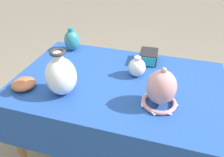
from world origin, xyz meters
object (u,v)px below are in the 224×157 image
at_px(mosaic_tile_box, 149,57).
at_px(bowl_shallow_terracotta, 24,84).
at_px(vase_tall_bulbous, 61,76).
at_px(vase_dome_bell, 161,90).
at_px(jar_round_teal, 72,40).
at_px(jar_round_ivory, 137,67).

xyz_separation_m(mosaic_tile_box, bowl_shallow_terracotta, (-0.60, -0.48, -0.01)).
bearing_deg(vase_tall_bulbous, vase_dome_bell, 5.52).
bearing_deg(vase_dome_bell, bowl_shallow_terracotta, -174.36).
height_order(jar_round_teal, bowl_shallow_terracotta, jar_round_teal).
bearing_deg(jar_round_ivory, vase_tall_bulbous, -140.83).
relative_size(vase_dome_bell, jar_round_ivory, 1.73).
bearing_deg(vase_tall_bulbous, bowl_shallow_terracotta, -174.10).
bearing_deg(mosaic_tile_box, vase_dome_bell, -77.34).
bearing_deg(bowl_shallow_terracotta, vase_tall_bulbous, 5.90).
height_order(mosaic_tile_box, bowl_shallow_terracotta, mosaic_tile_box).
bearing_deg(mosaic_tile_box, bowl_shallow_terracotta, -144.45).
xyz_separation_m(vase_dome_bell, jar_round_teal, (-0.66, 0.43, -0.02)).
distance_m(vase_dome_bell, mosaic_tile_box, 0.43).
bearing_deg(vase_dome_bell, jar_round_ivory, 124.72).
xyz_separation_m(vase_dome_bell, mosaic_tile_box, (-0.12, 0.41, -0.05)).
bearing_deg(jar_round_teal, bowl_shallow_terracotta, -96.22).
bearing_deg(vase_dome_bell, mosaic_tile_box, 105.74).
bearing_deg(mosaic_tile_box, jar_round_ivory, -105.87).
distance_m(mosaic_tile_box, bowl_shallow_terracotta, 0.77).
distance_m(mosaic_tile_box, jar_round_ivory, 0.19).
height_order(vase_tall_bulbous, bowl_shallow_terracotta, vase_tall_bulbous).
distance_m(jar_round_teal, jar_round_ivory, 0.54).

